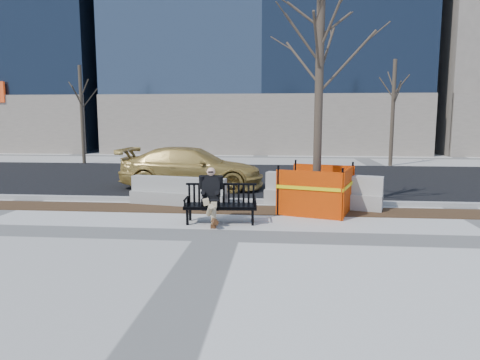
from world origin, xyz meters
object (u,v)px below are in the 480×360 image
at_px(bench, 221,223).
at_px(tree_fence, 316,212).
at_px(jersey_barrier_right, 322,206).
at_px(jersey_barrier_left, 179,205).
at_px(sedan, 192,188).
at_px(seated_man, 211,222).

relative_size(bench, tree_fence, 0.27).
relative_size(bench, jersey_barrier_right, 0.54).
distance_m(bench, jersey_barrier_left, 2.51).
relative_size(sedan, jersey_barrier_right, 1.55).
bearing_deg(jersey_barrier_left, seated_man, -46.81).
height_order(tree_fence, jersey_barrier_right, tree_fence).
bearing_deg(sedan, tree_fence, -129.09).
bearing_deg(tree_fence, jersey_barrier_right, 72.22).
relative_size(seated_man, tree_fence, 0.20).
bearing_deg(sedan, jersey_barrier_right, -121.55).
height_order(bench, seated_man, seated_man).
distance_m(bench, sedan, 5.21).
bearing_deg(jersey_barrier_left, sedan, 104.96).
bearing_deg(sedan, seated_man, -161.80).
xyz_separation_m(tree_fence, sedan, (-4.01, 3.47, 0.00)).
bearing_deg(tree_fence, seated_man, -150.72).
bearing_deg(bench, seated_man, 168.58).
bearing_deg(seated_man, bench, -11.42).
relative_size(bench, sedan, 0.35).
distance_m(seated_man, tree_fence, 2.94).
xyz_separation_m(seated_man, tree_fence, (2.56, 1.44, 0.00)).
height_order(bench, jersey_barrier_right, same).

